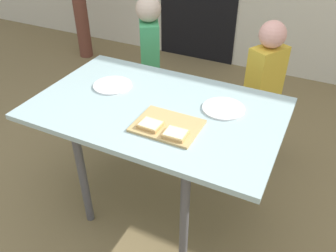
{
  "coord_description": "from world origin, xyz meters",
  "views": [
    {
      "loc": [
        0.76,
        -1.41,
        1.74
      ],
      "look_at": [
        0.07,
        0.0,
        0.63
      ],
      "focal_mm": 37.31,
      "sensor_mm": 36.0,
      "label": 1
    }
  ],
  "objects_px": {
    "plate_white_right": "(224,108)",
    "child_right": "(264,85)",
    "pizza_slice_near_left": "(150,125)",
    "dining_table": "(157,117)",
    "plate_white_left": "(113,85)",
    "child_left": "(150,54)",
    "cutting_board": "(167,126)",
    "pizza_slice_near_right": "(175,134)"
  },
  "relations": [
    {
      "from": "dining_table",
      "to": "plate_white_left",
      "type": "relative_size",
      "value": 5.89
    },
    {
      "from": "pizza_slice_near_left",
      "to": "child_right",
      "type": "relative_size",
      "value": 0.11
    },
    {
      "from": "pizza_slice_near_left",
      "to": "child_left",
      "type": "distance_m",
      "value": 1.14
    },
    {
      "from": "dining_table",
      "to": "plate_white_right",
      "type": "distance_m",
      "value": 0.37
    },
    {
      "from": "pizza_slice_near_left",
      "to": "pizza_slice_near_right",
      "type": "height_order",
      "value": "same"
    },
    {
      "from": "plate_white_right",
      "to": "child_left",
      "type": "relative_size",
      "value": 0.21
    },
    {
      "from": "dining_table",
      "to": "child_left",
      "type": "height_order",
      "value": "child_left"
    },
    {
      "from": "plate_white_left",
      "to": "child_left",
      "type": "distance_m",
      "value": 0.73
    },
    {
      "from": "cutting_board",
      "to": "plate_white_right",
      "type": "relative_size",
      "value": 1.41
    },
    {
      "from": "pizza_slice_near_left",
      "to": "plate_white_right",
      "type": "bearing_deg",
      "value": 50.89
    },
    {
      "from": "plate_white_right",
      "to": "plate_white_left",
      "type": "bearing_deg",
      "value": -176.16
    },
    {
      "from": "pizza_slice_near_right",
      "to": "child_left",
      "type": "height_order",
      "value": "child_left"
    },
    {
      "from": "pizza_slice_near_right",
      "to": "child_left",
      "type": "xyz_separation_m",
      "value": [
        -0.69,
        1.0,
        -0.13
      ]
    },
    {
      "from": "pizza_slice_near_left",
      "to": "child_left",
      "type": "height_order",
      "value": "child_left"
    },
    {
      "from": "child_left",
      "to": "child_right",
      "type": "distance_m",
      "value": 0.9
    },
    {
      "from": "pizza_slice_near_right",
      "to": "plate_white_right",
      "type": "relative_size",
      "value": 0.49
    },
    {
      "from": "cutting_board",
      "to": "child_right",
      "type": "bearing_deg",
      "value": 72.36
    },
    {
      "from": "pizza_slice_near_left",
      "to": "child_right",
      "type": "distance_m",
      "value": 1.02
    },
    {
      "from": "pizza_slice_near_right",
      "to": "child_right",
      "type": "xyz_separation_m",
      "value": [
        0.21,
        0.96,
        -0.16
      ]
    },
    {
      "from": "dining_table",
      "to": "plate_white_right",
      "type": "height_order",
      "value": "plate_white_right"
    },
    {
      "from": "dining_table",
      "to": "cutting_board",
      "type": "relative_size",
      "value": 4.17
    },
    {
      "from": "plate_white_right",
      "to": "child_right",
      "type": "height_order",
      "value": "child_right"
    },
    {
      "from": "dining_table",
      "to": "pizza_slice_near_left",
      "type": "distance_m",
      "value": 0.23
    },
    {
      "from": "dining_table",
      "to": "plate_white_left",
      "type": "bearing_deg",
      "value": 166.06
    },
    {
      "from": "dining_table",
      "to": "child_left",
      "type": "bearing_deg",
      "value": 121.02
    },
    {
      "from": "plate_white_right",
      "to": "dining_table",
      "type": "bearing_deg",
      "value": -158.93
    },
    {
      "from": "dining_table",
      "to": "plate_white_right",
      "type": "bearing_deg",
      "value": 21.07
    },
    {
      "from": "pizza_slice_near_right",
      "to": "child_left",
      "type": "distance_m",
      "value": 1.22
    },
    {
      "from": "pizza_slice_near_right",
      "to": "child_right",
      "type": "relative_size",
      "value": 0.11
    },
    {
      "from": "plate_white_right",
      "to": "child_left",
      "type": "xyz_separation_m",
      "value": [
        -0.81,
        0.66,
        -0.11
      ]
    },
    {
      "from": "pizza_slice_near_left",
      "to": "pizza_slice_near_right",
      "type": "distance_m",
      "value": 0.14
    },
    {
      "from": "dining_table",
      "to": "cutting_board",
      "type": "bearing_deg",
      "value": -47.09
    },
    {
      "from": "cutting_board",
      "to": "pizza_slice_near_right",
      "type": "distance_m",
      "value": 0.1
    },
    {
      "from": "plate_white_right",
      "to": "child_right",
      "type": "relative_size",
      "value": 0.22
    },
    {
      "from": "plate_white_left",
      "to": "child_left",
      "type": "height_order",
      "value": "child_left"
    },
    {
      "from": "pizza_slice_near_left",
      "to": "plate_white_left",
      "type": "distance_m",
      "value": 0.5
    },
    {
      "from": "dining_table",
      "to": "pizza_slice_near_left",
      "type": "height_order",
      "value": "pizza_slice_near_left"
    },
    {
      "from": "dining_table",
      "to": "child_right",
      "type": "height_order",
      "value": "child_right"
    },
    {
      "from": "pizza_slice_near_left",
      "to": "child_left",
      "type": "relative_size",
      "value": 0.1
    },
    {
      "from": "cutting_board",
      "to": "child_left",
      "type": "distance_m",
      "value": 1.13
    },
    {
      "from": "plate_white_right",
      "to": "cutting_board",
      "type": "bearing_deg",
      "value": -125.44
    },
    {
      "from": "pizza_slice_near_right",
      "to": "pizza_slice_near_left",
      "type": "bearing_deg",
      "value": 174.53
    }
  ]
}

